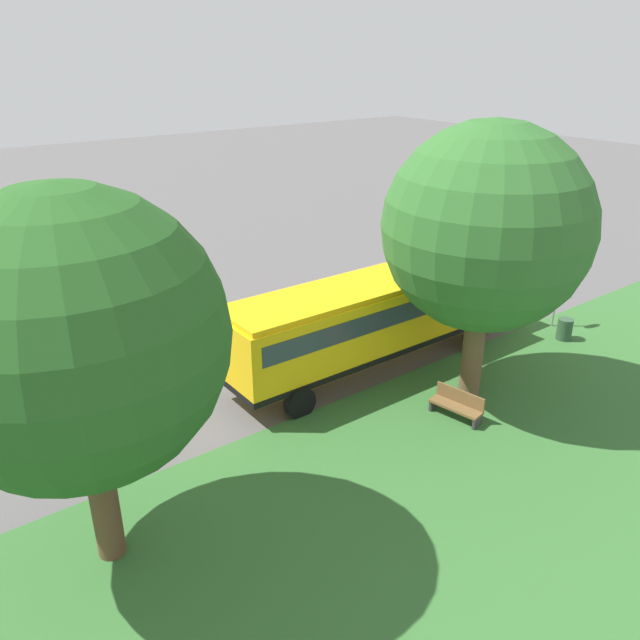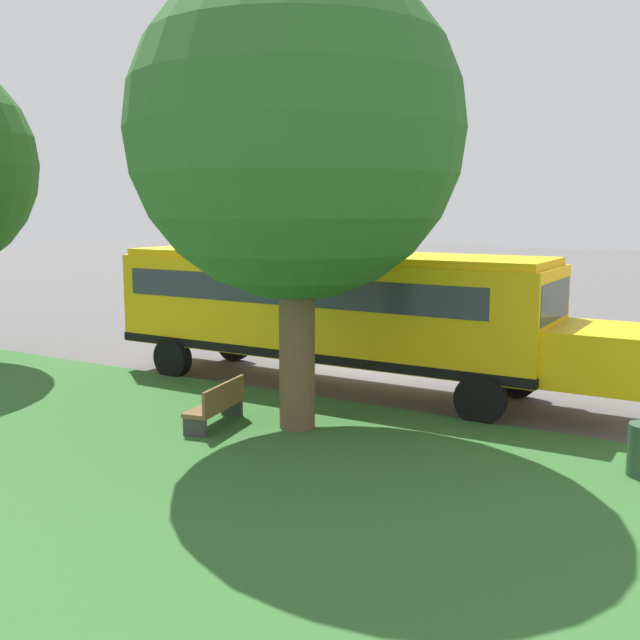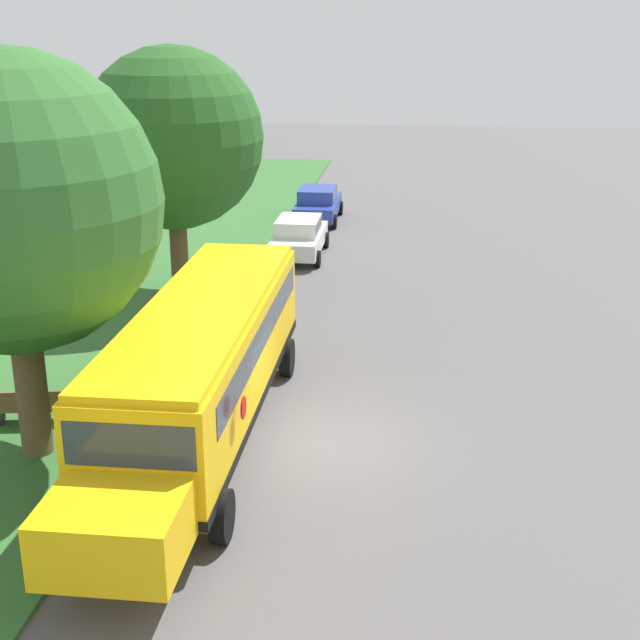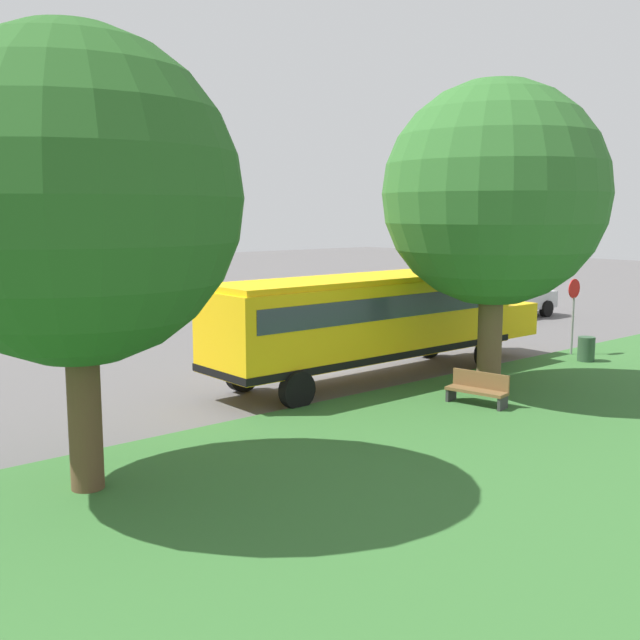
{
  "view_description": "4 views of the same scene",
  "coord_description": "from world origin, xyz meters",
  "px_view_note": "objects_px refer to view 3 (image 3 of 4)",
  "views": [
    {
      "loc": [
        -17.2,
        12.89,
        10.27
      ],
      "look_at": [
        -1.04,
        0.83,
        1.41
      ],
      "focal_mm": 35.0,
      "sensor_mm": 36.0,
      "label": 1
    },
    {
      "loc": [
        -17.68,
        -8.66,
        4.2
      ],
      "look_at": [
        -0.32,
        1.67,
        1.14
      ],
      "focal_mm": 42.0,
      "sensor_mm": 36.0,
      "label": 2
    },
    {
      "loc": [
        1.91,
        -17.83,
        9.07
      ],
      "look_at": [
        -0.55,
        3.55,
        1.65
      ],
      "focal_mm": 50.0,
      "sensor_mm": 36.0,
      "label": 3
    },
    {
      "loc": [
        -18.72,
        15.4,
        5.05
      ],
      "look_at": [
        -1.97,
        1.32,
        1.88
      ],
      "focal_mm": 42.0,
      "sensor_mm": 36.0,
      "label": 4
    }
  ],
  "objects_px": {
    "school_bus": "(202,360)",
    "park_bench": "(32,407)",
    "oak_tree_beside_bus": "(10,204)",
    "oak_tree_roadside_mid": "(176,141)",
    "car_blue_middle": "(318,202)",
    "car_white_nearest": "(299,235)"
  },
  "relations": [
    {
      "from": "school_bus",
      "to": "car_blue_middle",
      "type": "distance_m",
      "value": 22.47
    },
    {
      "from": "school_bus",
      "to": "oak_tree_roadside_mid",
      "type": "xyz_separation_m",
      "value": [
        -3.32,
        10.61,
        3.27
      ]
    },
    {
      "from": "car_blue_middle",
      "to": "oak_tree_roadside_mid",
      "type": "distance_m",
      "value": 13.01
    },
    {
      "from": "school_bus",
      "to": "oak_tree_beside_bus",
      "type": "height_order",
      "value": "oak_tree_beside_bus"
    },
    {
      "from": "school_bus",
      "to": "oak_tree_beside_bus",
      "type": "xyz_separation_m",
      "value": [
        -3.49,
        -1.05,
        3.58
      ]
    },
    {
      "from": "park_bench",
      "to": "oak_tree_roadside_mid",
      "type": "bearing_deg",
      "value": 85.44
    },
    {
      "from": "car_blue_middle",
      "to": "oak_tree_beside_bus",
      "type": "bearing_deg",
      "value": -98.21
    },
    {
      "from": "car_white_nearest",
      "to": "oak_tree_roadside_mid",
      "type": "xyz_separation_m",
      "value": [
        -3.22,
        -5.46,
        4.31
      ]
    },
    {
      "from": "car_blue_middle",
      "to": "park_bench",
      "type": "distance_m",
      "value": 22.55
    },
    {
      "from": "car_white_nearest",
      "to": "car_blue_middle",
      "type": "distance_m",
      "value": 6.38
    },
    {
      "from": "oak_tree_beside_bus",
      "to": "park_bench",
      "type": "relative_size",
      "value": 5.14
    },
    {
      "from": "oak_tree_beside_bus",
      "to": "car_blue_middle",
      "type": "bearing_deg",
      "value": 81.79
    },
    {
      "from": "car_blue_middle",
      "to": "oak_tree_roadside_mid",
      "type": "xyz_separation_m",
      "value": [
        -3.22,
        -11.84,
        4.31
      ]
    },
    {
      "from": "school_bus",
      "to": "car_blue_middle",
      "type": "height_order",
      "value": "school_bus"
    },
    {
      "from": "school_bus",
      "to": "oak_tree_beside_bus",
      "type": "bearing_deg",
      "value": -163.3
    },
    {
      "from": "park_bench",
      "to": "car_white_nearest",
      "type": "bearing_deg",
      "value": 75.64
    },
    {
      "from": "car_blue_middle",
      "to": "park_bench",
      "type": "bearing_deg",
      "value": -100.33
    },
    {
      "from": "school_bus",
      "to": "car_white_nearest",
      "type": "xyz_separation_m",
      "value": [
        -0.1,
        16.07,
        -1.05
      ]
    },
    {
      "from": "school_bus",
      "to": "park_bench",
      "type": "bearing_deg",
      "value": 176.33
    },
    {
      "from": "oak_tree_beside_bus",
      "to": "park_bench",
      "type": "xyz_separation_m",
      "value": [
        -0.66,
        1.31,
        -5.03
      ]
    },
    {
      "from": "school_bus",
      "to": "car_blue_middle",
      "type": "bearing_deg",
      "value": 90.25
    },
    {
      "from": "oak_tree_beside_bus",
      "to": "oak_tree_roadside_mid",
      "type": "xyz_separation_m",
      "value": [
        0.17,
        11.65,
        -0.31
      ]
    }
  ]
}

